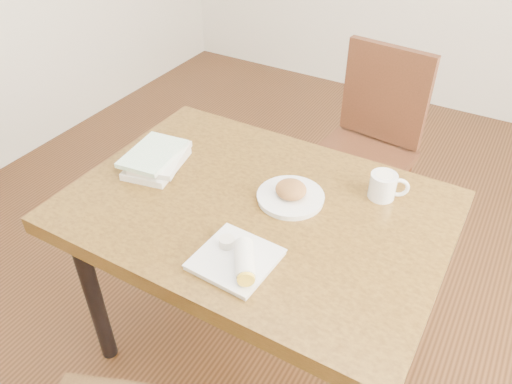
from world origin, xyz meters
The scene contains 7 objects.
ground centered at (0.00, 0.00, -0.01)m, with size 4.00×5.00×0.01m, color #472814.
table centered at (0.00, 0.00, 0.67)m, with size 1.19×0.85×0.75m.
chair_far centered at (0.08, 0.90, 0.55)m, with size 0.46×0.46×0.95m.
plate_scone centered at (0.08, 0.08, 0.77)m, with size 0.22×0.22×0.07m.
coffee_mug centered at (0.34, 0.24, 0.80)m, with size 0.13×0.09×0.09m.
plate_burrito centered at (0.09, -0.26, 0.77)m, with size 0.22×0.22×0.07m.
book_stack centered at (-0.41, 0.01, 0.78)m, with size 0.22×0.27×0.06m.
Camera 1 is at (0.62, -1.08, 1.76)m, focal length 35.00 mm.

